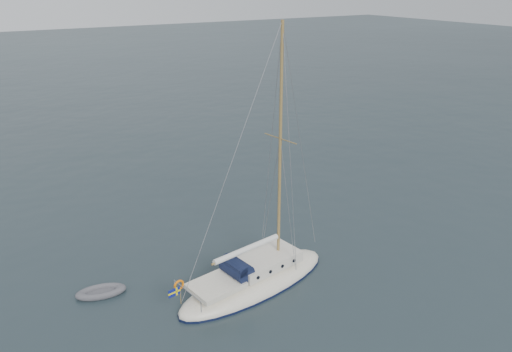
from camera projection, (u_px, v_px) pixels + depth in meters
ground at (250, 256)px, 28.64m from camera, size 300.00×300.00×0.00m
sailboat at (255, 268)px, 25.53m from camera, size 9.65×2.89×13.75m
dinghy at (101, 292)px, 25.08m from camera, size 2.48×1.12×0.36m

